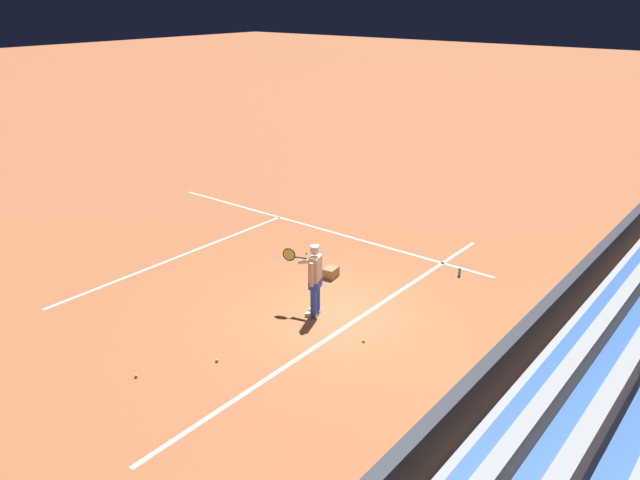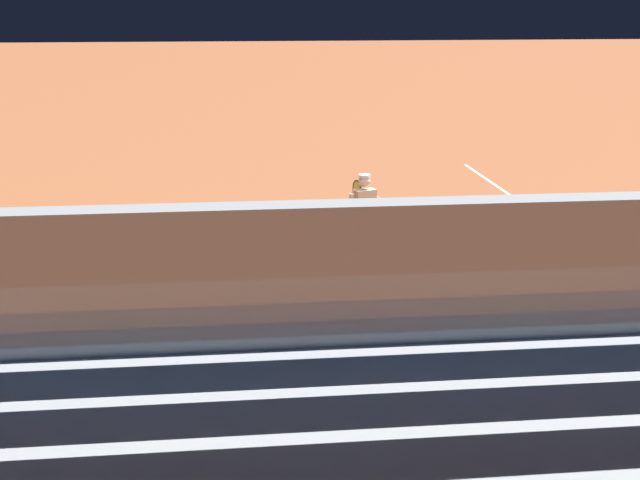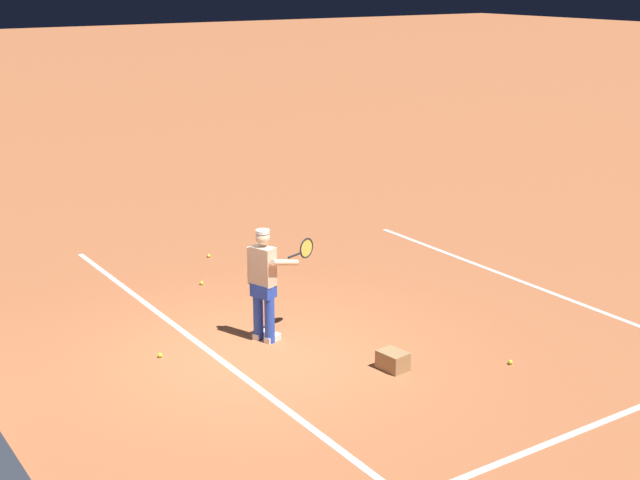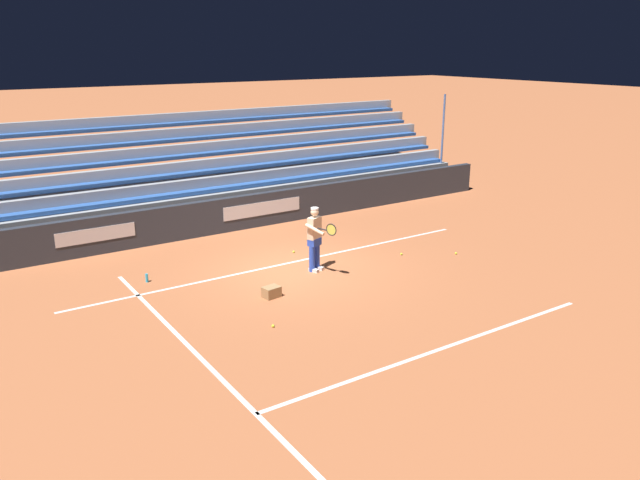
{
  "view_description": "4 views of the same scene",
  "coord_description": "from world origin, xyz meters",
  "px_view_note": "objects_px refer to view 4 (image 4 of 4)",
  "views": [
    {
      "loc": [
        -10.17,
        -7.58,
        6.87
      ],
      "look_at": [
        0.55,
        0.95,
        1.43
      ],
      "focal_mm": 35.0,
      "sensor_mm": 36.0,
      "label": 1
    },
    {
      "loc": [
        -2.76,
        -14.12,
        4.62
      ],
      "look_at": [
        -1.14,
        0.13,
        0.67
      ],
      "focal_mm": 50.0,
      "sensor_mm": 36.0,
      "label": 2
    },
    {
      "loc": [
        10.34,
        -5.71,
        5.27
      ],
      "look_at": [
        -0.36,
        1.37,
        1.4
      ],
      "focal_mm": 50.0,
      "sensor_mm": 36.0,
      "label": 3
    },
    {
      "loc": [
        8.09,
        13.4,
        5.71
      ],
      "look_at": [
        -0.16,
        0.93,
        1.02
      ],
      "focal_mm": 35.0,
      "sensor_mm": 36.0,
      "label": 4
    }
  ],
  "objects_px": {
    "tennis_player": "(315,238)",
    "water_bottle": "(147,278)",
    "tennis_ball_toward_net": "(401,254)",
    "ball_box_cardboard": "(271,292)",
    "tennis_ball_by_box": "(294,252)",
    "tennis_ball_stray_back": "(273,326)",
    "tennis_ball_on_baseline": "(456,253)"
  },
  "relations": [
    {
      "from": "tennis_ball_stray_back",
      "to": "tennis_ball_by_box",
      "type": "bearing_deg",
      "value": -126.24
    },
    {
      "from": "ball_box_cardboard",
      "to": "tennis_ball_by_box",
      "type": "height_order",
      "value": "ball_box_cardboard"
    },
    {
      "from": "ball_box_cardboard",
      "to": "tennis_player",
      "type": "bearing_deg",
      "value": -152.9
    },
    {
      "from": "tennis_ball_on_baseline",
      "to": "tennis_ball_by_box",
      "type": "bearing_deg",
      "value": -35.22
    },
    {
      "from": "tennis_ball_toward_net",
      "to": "ball_box_cardboard",
      "type": "bearing_deg",
      "value": 8.17
    },
    {
      "from": "tennis_player",
      "to": "water_bottle",
      "type": "relative_size",
      "value": 7.8
    },
    {
      "from": "tennis_ball_toward_net",
      "to": "tennis_ball_by_box",
      "type": "bearing_deg",
      "value": -37.26
    },
    {
      "from": "tennis_ball_by_box",
      "to": "tennis_ball_on_baseline",
      "type": "bearing_deg",
      "value": 144.78
    },
    {
      "from": "tennis_ball_toward_net",
      "to": "tennis_ball_stray_back",
      "type": "bearing_deg",
      "value": 21.6
    },
    {
      "from": "tennis_ball_by_box",
      "to": "tennis_ball_toward_net",
      "type": "height_order",
      "value": "same"
    },
    {
      "from": "tennis_ball_on_baseline",
      "to": "tennis_ball_stray_back",
      "type": "height_order",
      "value": "same"
    },
    {
      "from": "tennis_player",
      "to": "tennis_ball_stray_back",
      "type": "xyz_separation_m",
      "value": [
        2.64,
        2.42,
        -0.86
      ]
    },
    {
      "from": "tennis_player",
      "to": "tennis_ball_on_baseline",
      "type": "bearing_deg",
      "value": 164.9
    },
    {
      "from": "tennis_player",
      "to": "tennis_ball_toward_net",
      "type": "xyz_separation_m",
      "value": [
        -2.74,
        0.29,
        -0.86
      ]
    },
    {
      "from": "tennis_player",
      "to": "tennis_ball_stray_back",
      "type": "relative_size",
      "value": 25.98
    },
    {
      "from": "tennis_player",
      "to": "tennis_ball_stray_back",
      "type": "height_order",
      "value": "tennis_player"
    },
    {
      "from": "tennis_ball_by_box",
      "to": "water_bottle",
      "type": "xyz_separation_m",
      "value": [
        4.28,
        -0.06,
        0.08
      ]
    },
    {
      "from": "tennis_ball_toward_net",
      "to": "water_bottle",
      "type": "xyz_separation_m",
      "value": [
        6.73,
        -1.92,
        0.08
      ]
    },
    {
      "from": "tennis_ball_stray_back",
      "to": "water_bottle",
      "type": "xyz_separation_m",
      "value": [
        1.35,
        -4.05,
        0.08
      ]
    },
    {
      "from": "tennis_ball_on_baseline",
      "to": "tennis_ball_toward_net",
      "type": "distance_m",
      "value": 1.57
    },
    {
      "from": "tennis_ball_stray_back",
      "to": "water_bottle",
      "type": "height_order",
      "value": "water_bottle"
    },
    {
      "from": "tennis_ball_by_box",
      "to": "tennis_ball_stray_back",
      "type": "distance_m",
      "value": 4.95
    },
    {
      "from": "tennis_player",
      "to": "tennis_ball_on_baseline",
      "type": "height_order",
      "value": "tennis_player"
    },
    {
      "from": "ball_box_cardboard",
      "to": "tennis_ball_by_box",
      "type": "bearing_deg",
      "value": -130.3
    },
    {
      "from": "tennis_ball_by_box",
      "to": "tennis_player",
      "type": "bearing_deg",
      "value": 79.67
    },
    {
      "from": "ball_box_cardboard",
      "to": "tennis_ball_toward_net",
      "type": "relative_size",
      "value": 6.06
    },
    {
      "from": "tennis_ball_by_box",
      "to": "tennis_ball_toward_net",
      "type": "xyz_separation_m",
      "value": [
        -2.45,
        1.86,
        0.0
      ]
    },
    {
      "from": "tennis_ball_on_baseline",
      "to": "tennis_ball_stray_back",
      "type": "relative_size",
      "value": 1.0
    },
    {
      "from": "water_bottle",
      "to": "tennis_ball_stray_back",
      "type": "bearing_deg",
      "value": 108.46
    },
    {
      "from": "ball_box_cardboard",
      "to": "tennis_ball_toward_net",
      "type": "bearing_deg",
      "value": -171.83
    },
    {
      "from": "tennis_ball_toward_net",
      "to": "water_bottle",
      "type": "height_order",
      "value": "water_bottle"
    },
    {
      "from": "tennis_player",
      "to": "ball_box_cardboard",
      "type": "xyz_separation_m",
      "value": [
        1.85,
        0.95,
        -0.76
      ]
    }
  ]
}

